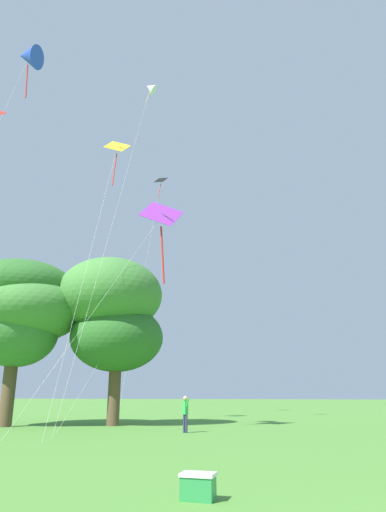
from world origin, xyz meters
The scene contains 10 objects.
kite_yellow_diamond centered at (-12.93, 16.42, 14.95)m, with size 1.39×6.19×16.55m.
kite_purple_streamer centered at (-10.46, 17.75, 10.75)m, with size 5.13×7.43×12.82m.
kite_white_distant centered at (-13.82, 23.57, 25.18)m, with size 1.31×11.57×25.83m.
kite_orange_box centered at (-14.76, 24.03, 7.76)m, with size 0.50×9.02×8.41m.
kite_blue_delta centered at (-21.24, 18.07, 25.54)m, with size 2.01×9.19×26.59m.
kite_black_large centered at (-17.75, 36.26, 22.27)m, with size 2.16×5.70×24.36m.
person_in_red_shirt centered at (-8.69, 16.94, 1.01)m, with size 0.50×0.36×1.68m.
tree_left_oak centered at (-14.64, 20.73, 6.62)m, with size 6.54×6.58×10.10m.
tree_right_cluster centered at (-19.72, 18.56, 6.90)m, with size 7.42×6.76×9.88m.
picnic_cooler centered at (-4.14, 3.06, 0.22)m, with size 0.60×0.40×0.44m.
Camera 1 is at (-1.78, -5.29, 1.73)m, focal length 32.11 mm.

